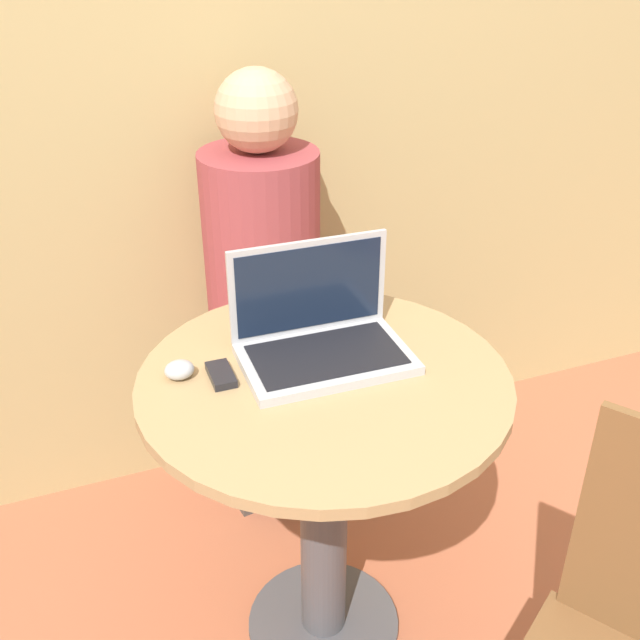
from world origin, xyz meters
TOP-DOWN VIEW (x-y plane):
  - ground_plane at (0.00, 0.00)m, footprint 12.00×12.00m
  - back_wall at (0.00, 0.77)m, footprint 7.00×0.05m
  - round_table at (0.00, 0.00)m, footprint 0.76×0.76m
  - laptop at (0.02, 0.08)m, footprint 0.35×0.23m
  - cell_phone at (-0.20, 0.07)m, footprint 0.05×0.09m
  - computer_mouse at (-0.27, 0.10)m, footprint 0.06×0.05m
  - person_seated at (0.04, 0.61)m, footprint 0.35×0.49m

SIDE VIEW (x-z plane):
  - ground_plane at x=0.00m, z-range 0.00..0.00m
  - person_seated at x=0.04m, z-range -0.09..1.15m
  - round_table at x=0.00m, z-range 0.16..0.91m
  - cell_phone at x=-0.20m, z-range 0.75..0.77m
  - computer_mouse at x=-0.27m, z-range 0.75..0.79m
  - laptop at x=0.02m, z-range 0.68..0.91m
  - back_wall at x=0.00m, z-range 0.00..2.60m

